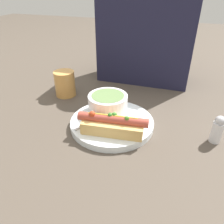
{
  "coord_description": "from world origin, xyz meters",
  "views": [
    {
      "loc": [
        0.17,
        -0.52,
        0.38
      ],
      "look_at": [
        0.0,
        0.0,
        0.05
      ],
      "focal_mm": 35.0,
      "sensor_mm": 36.0,
      "label": 1
    }
  ],
  "objects": [
    {
      "name": "hot_dog",
      "position": [
        0.02,
        -0.05,
        0.04
      ],
      "size": [
        0.19,
        0.08,
        0.06
      ],
      "rotation": [
        0.0,
        0.0,
        0.1
      ],
      "color": "#DBAD60",
      "rests_on": "dinner_plate"
    },
    {
      "name": "dinner_plate",
      "position": [
        0.0,
        0.0,
        0.01
      ],
      "size": [
        0.25,
        0.25,
        0.02
      ],
      "color": "white",
      "rests_on": "ground_plane"
    },
    {
      "name": "spoon",
      "position": [
        -0.05,
        0.02,
        0.02
      ],
      "size": [
        0.06,
        0.14,
        0.01
      ],
      "rotation": [
        0.0,
        0.0,
        1.29
      ],
      "color": "#B7B7BC",
      "rests_on": "dinner_plate"
    },
    {
      "name": "seated_diner",
      "position": [
        0.02,
        0.39,
        0.21
      ],
      "size": [
        0.37,
        0.17,
        0.5
      ],
      "color": "#1E1E38",
      "rests_on": "ground_plane"
    },
    {
      "name": "soup_bowl",
      "position": [
        -0.03,
        0.04,
        0.05
      ],
      "size": [
        0.12,
        0.12,
        0.06
      ],
      "color": "white",
      "rests_on": "dinner_plate"
    },
    {
      "name": "salt_shaker",
      "position": [
        0.29,
        0.02,
        0.04
      ],
      "size": [
        0.03,
        0.03,
        0.08
      ],
      "color": "silver",
      "rests_on": "ground_plane"
    },
    {
      "name": "ground_plane",
      "position": [
        0.0,
        0.0,
        0.0
      ],
      "size": [
        4.0,
        4.0,
        0.0
      ],
      "primitive_type": "plane",
      "color": "#4C4238"
    },
    {
      "name": "drinking_glass",
      "position": [
        -0.23,
        0.14,
        0.05
      ],
      "size": [
        0.08,
        0.08,
        0.09
      ],
      "color": "#D8994C",
      "rests_on": "ground_plane"
    }
  ]
}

